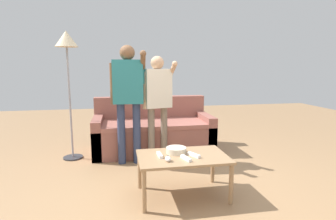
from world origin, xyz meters
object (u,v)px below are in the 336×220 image
game_remote_nunchuk (168,159)px  game_remote_wand_near (194,155)px  player_center (158,96)px  coffee_table (183,161)px  game_remote_wand_spare (160,155)px  snack_bowl (176,150)px  game_remote_wand_far (186,158)px  player_left (128,91)px  couch (153,132)px  floor_lamp (67,50)px

game_remote_nunchuk → game_remote_wand_near: size_ratio=0.55×
player_center → game_remote_wand_near: bearing=-80.0°
coffee_table → game_remote_wand_spare: bearing=175.1°
snack_bowl → game_remote_nunchuk: bearing=-119.5°
game_remote_nunchuk → game_remote_wand_far: game_remote_nunchuk is taller
coffee_table → player_left: player_left is taller
snack_bowl → player_left: 1.21m
couch → game_remote_wand_far: (0.11, -1.75, 0.16)m
couch → game_remote_wand_near: couch is taller
couch → snack_bowl: 1.54m
couch → game_remote_wand_spare: couch is taller
floor_lamp → game_remote_nunchuk: bearing=-54.1°
couch → player_left: bearing=-125.8°
game_remote_wand_far → game_remote_wand_spare: size_ratio=1.01×
game_remote_wand_far → game_remote_wand_spare: same height
couch → snack_bowl: bearing=-87.9°
game_remote_nunchuk → floor_lamp: bearing=125.9°
snack_bowl → floor_lamp: 2.14m
snack_bowl → floor_lamp: (-1.27, 1.34, 1.09)m
coffee_table → floor_lamp: bearing=132.5°
player_left → game_remote_wand_far: size_ratio=10.06×
coffee_table → game_remote_wand_spare: size_ratio=5.73×
snack_bowl → game_remote_nunchuk: size_ratio=2.42×
game_remote_nunchuk → game_remote_wand_far: (0.18, 0.01, -0.01)m
game_remote_wand_near → game_remote_wand_spare: (-0.34, 0.06, 0.00)m
game_remote_nunchuk → player_center: bearing=86.2°
game_remote_wand_spare → floor_lamp: bearing=127.4°
floor_lamp → game_remote_wand_far: floor_lamp is taller
player_left → game_remote_wand_spare: player_left is taller
player_center → game_remote_wand_far: 1.33m
snack_bowl → player_center: (-0.05, 1.01, 0.46)m
game_remote_wand_near → game_remote_wand_far: (-0.10, -0.09, 0.00)m
game_remote_wand_spare → game_remote_wand_far: bearing=-31.8°
floor_lamp → player_center: 1.41m
floor_lamp → game_remote_wand_spare: bearing=-52.6°
game_remote_wand_near → game_remote_wand_far: same height
game_remote_wand_far → game_remote_wand_spare: (-0.24, 0.15, -0.00)m
game_remote_nunchuk → player_center: player_center is taller
coffee_table → game_remote_wand_far: game_remote_wand_far is taller
game_remote_wand_far → coffee_table: bearing=91.3°
coffee_table → player_center: size_ratio=0.62×
game_remote_wand_spare → snack_bowl: bearing=22.4°
game_remote_wand_near → game_remote_wand_spare: same height
snack_bowl → game_remote_wand_near: bearing=-42.3°
floor_lamp → player_left: (0.82, -0.36, -0.54)m
couch → game_remote_nunchuk: size_ratio=20.90×
snack_bowl → coffee_table: bearing=-65.0°
coffee_table → game_remote_wand_spare: game_remote_wand_spare is taller
game_remote_nunchuk → floor_lamp: (-1.14, 1.57, 1.10)m
couch → game_remote_wand_near: (0.21, -1.66, 0.16)m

